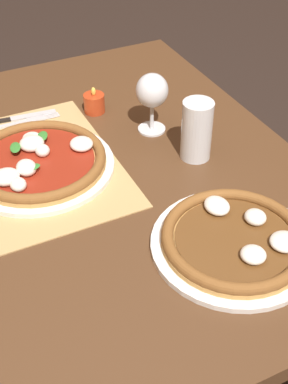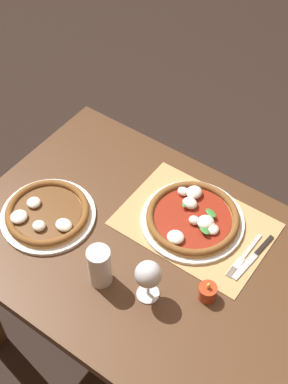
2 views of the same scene
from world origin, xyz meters
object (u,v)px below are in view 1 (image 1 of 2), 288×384
Objects in this scene: wine_glass at (152,93)px; pint_glass at (197,131)px; pizza_far at (235,240)px; votive_candle at (94,104)px; fork at (22,122)px; knife at (16,118)px; pizza_near at (38,161)px.

pint_glass is at bearing 15.59° from wine_glass.
votive_candle reaches higher than pizza_far.
fork is 0.03m from knife.
pizza_near is at bearing -5.62° from fork.
pizza_far is 2.22× the size of pint_glass.
pizza_far is at bearing 21.75° from fork.
votive_candle is (-0.30, -0.14, -0.05)m from pint_glass.
pizza_far is 1.49× the size of knife.
pizza_near reaches higher than knife.
votive_candle is at bearing -154.91° from pint_glass.
pizza_near is at bearing -107.57° from pint_glass.
pizza_far is (0.41, 0.27, -0.00)m from pizza_near.
knife is at bearing -158.17° from pizza_far.
fork is (-0.32, -0.33, -0.06)m from pint_glass.
pizza_far is 0.31m from pint_glass.
votive_candle is (0.02, 0.19, 0.02)m from fork.
pizza_near is at bearing -48.96° from votive_candle.
wine_glass is 0.16m from pint_glass.
votive_candle is (-0.15, -0.10, -0.08)m from wine_glass.
knife is (-0.03, -0.01, 0.00)m from fork.
pint_glass reaches higher than knife.
fork is (-0.17, -0.29, -0.10)m from wine_glass.
pizza_near is 0.21m from fork.
fork is at bearing -133.98° from pint_glass.
fork is at bearing -96.80° from votive_candle.
knife is (-0.23, 0.01, -0.02)m from pizza_near.
pizza_near is 0.23m from knife.
fork is 2.78× the size of votive_candle.
votive_candle is at bearing -174.80° from pizza_far.
pizza_far is 2.08× the size of wine_glass.
votive_candle is (0.05, 0.20, 0.02)m from knife.
pizza_near is 1.61× the size of knife.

